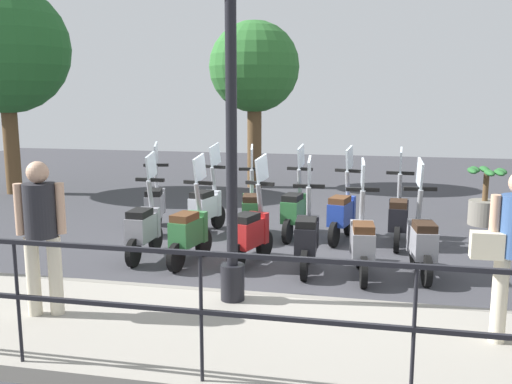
% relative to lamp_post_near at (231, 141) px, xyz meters
% --- Properties ---
extents(ground_plane, '(28.00, 28.00, 0.00)m').
position_rel_lamp_post_near_xyz_m(ground_plane, '(2.40, -0.21, -1.90)').
color(ground_plane, '#38383D').
extents(promenade_walkway, '(2.20, 20.00, 0.15)m').
position_rel_lamp_post_near_xyz_m(promenade_walkway, '(-0.75, -0.21, -1.83)').
color(promenade_walkway, gray).
rests_on(promenade_walkway, ground_plane).
extents(fence_railing, '(0.04, 16.03, 1.07)m').
position_rel_lamp_post_near_xyz_m(fence_railing, '(-1.80, -0.21, -1.00)').
color(fence_railing, black).
rests_on(fence_railing, promenade_walkway).
extents(lamp_post_near, '(0.26, 0.90, 3.98)m').
position_rel_lamp_post_near_xyz_m(lamp_post_near, '(0.00, 0.00, 0.00)').
color(lamp_post_near, black).
rests_on(lamp_post_near, promenade_walkway).
extents(pedestrian_distant, '(0.41, 0.47, 1.59)m').
position_rel_lamp_post_near_xyz_m(pedestrian_distant, '(-0.81, 1.78, -0.82)').
color(pedestrian_distant, beige).
rests_on(pedestrian_distant, promenade_walkway).
extents(tree_large, '(2.99, 2.99, 4.90)m').
position_rel_lamp_post_near_xyz_m(tree_large, '(6.23, 7.03, 1.48)').
color(tree_large, brown).
rests_on(tree_large, ground_plane).
extents(tree_distant, '(2.26, 2.26, 4.17)m').
position_rel_lamp_post_near_xyz_m(tree_distant, '(8.35, 1.55, 1.09)').
color(tree_distant, brown).
rests_on(tree_distant, ground_plane).
extents(potted_palm, '(1.06, 0.66, 1.05)m').
position_rel_lamp_post_near_xyz_m(potted_palm, '(5.08, -3.47, -1.46)').
color(potted_palm, slate).
rests_on(potted_palm, ground_plane).
extents(scooter_near_0, '(1.23, 0.44, 1.54)m').
position_rel_lamp_post_near_xyz_m(scooter_near_0, '(1.74, -2.12, -1.42)').
color(scooter_near_0, black).
rests_on(scooter_near_0, ground_plane).
extents(scooter_near_1, '(1.23, 0.44, 1.54)m').
position_rel_lamp_post_near_xyz_m(scooter_near_1, '(1.53, -1.36, -1.42)').
color(scooter_near_1, black).
rests_on(scooter_near_1, ground_plane).
extents(scooter_near_2, '(1.23, 0.44, 1.54)m').
position_rel_lamp_post_near_xyz_m(scooter_near_2, '(1.66, -0.62, -1.42)').
color(scooter_near_2, black).
rests_on(scooter_near_2, ground_plane).
extents(scooter_near_3, '(1.20, 0.54, 1.54)m').
position_rel_lamp_post_near_xyz_m(scooter_near_3, '(1.76, 0.19, -1.42)').
color(scooter_near_3, black).
rests_on(scooter_near_3, ground_plane).
extents(scooter_near_4, '(1.23, 0.47, 1.54)m').
position_rel_lamp_post_near_xyz_m(scooter_near_4, '(1.64, 1.04, -1.42)').
color(scooter_near_4, black).
rests_on(scooter_near_4, ground_plane).
extents(scooter_near_5, '(1.23, 0.44, 1.54)m').
position_rel_lamp_post_near_xyz_m(scooter_near_5, '(1.74, 1.77, -1.42)').
color(scooter_near_5, black).
rests_on(scooter_near_5, ground_plane).
extents(scooter_far_0, '(1.23, 0.44, 1.54)m').
position_rel_lamp_post_near_xyz_m(scooter_far_0, '(3.24, -1.87, -1.42)').
color(scooter_far_0, black).
rests_on(scooter_far_0, ground_plane).
extents(scooter_far_1, '(1.21, 0.51, 1.54)m').
position_rel_lamp_post_near_xyz_m(scooter_far_1, '(3.36, -0.99, -1.42)').
color(scooter_far_1, black).
rests_on(scooter_far_1, ground_plane).
extents(scooter_far_2, '(1.23, 0.46, 1.54)m').
position_rel_lamp_post_near_xyz_m(scooter_far_2, '(3.42, -0.20, -1.42)').
color(scooter_far_2, black).
rests_on(scooter_far_2, ground_plane).
extents(scooter_far_3, '(1.22, 0.48, 1.54)m').
position_rel_lamp_post_near_xyz_m(scooter_far_3, '(3.22, 0.50, -1.42)').
color(scooter_far_3, black).
rests_on(scooter_far_3, ground_plane).
extents(scooter_far_4, '(1.22, 0.50, 1.54)m').
position_rel_lamp_post_near_xyz_m(scooter_far_4, '(3.38, 1.33, -1.42)').
color(scooter_far_4, black).
rests_on(scooter_far_4, ground_plane).
extents(scooter_far_5, '(1.21, 0.52, 1.54)m').
position_rel_lamp_post_near_xyz_m(scooter_far_5, '(3.38, 2.26, -1.42)').
color(scooter_far_5, black).
rests_on(scooter_far_5, ground_plane).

